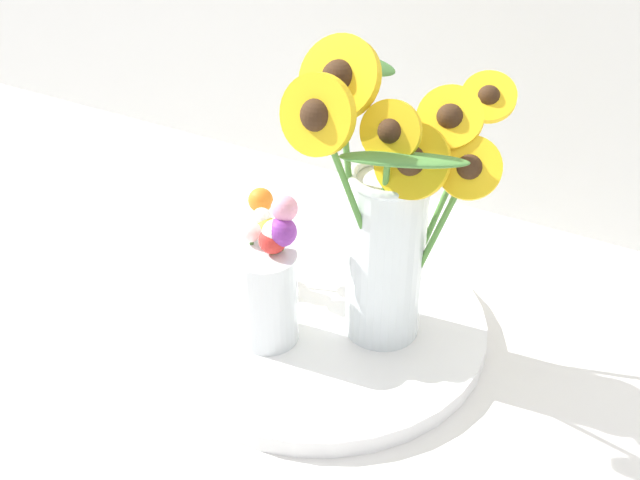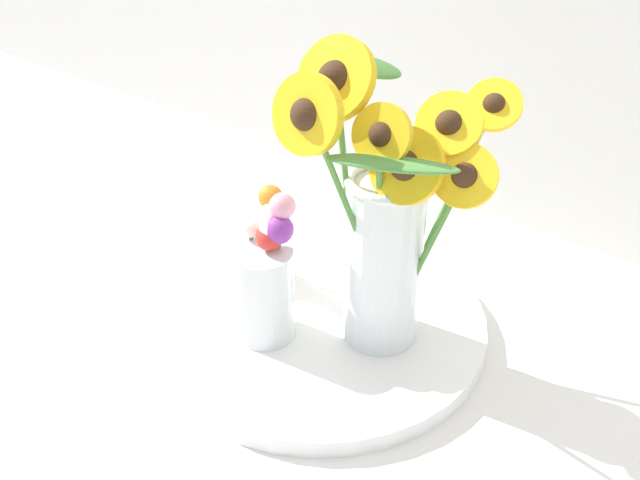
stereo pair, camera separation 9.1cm
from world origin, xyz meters
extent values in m
plane|color=silver|center=(0.00, 0.00, 0.00)|extent=(6.00, 6.00, 0.00)
cylinder|color=white|center=(-0.02, 0.07, 0.01)|extent=(0.43, 0.43, 0.02)
cylinder|color=silver|center=(0.06, 0.09, 0.13)|extent=(0.09, 0.09, 0.21)
torus|color=silver|center=(0.06, 0.09, 0.24)|extent=(0.10, 0.10, 0.01)
cylinder|color=#4C8438|center=(0.10, 0.15, 0.19)|extent=(0.06, 0.08, 0.24)
cylinder|color=yellow|center=(0.13, 0.19, 0.32)|extent=(0.07, 0.05, 0.06)
sphere|color=#382314|center=(0.13, 0.19, 0.32)|extent=(0.03, 0.03, 0.03)
cylinder|color=#4C8438|center=(0.03, 0.06, 0.22)|extent=(0.03, 0.02, 0.28)
cylinder|color=yellow|center=(0.01, 0.06, 0.36)|extent=(0.10, 0.06, 0.09)
sphere|color=#382314|center=(0.01, 0.06, 0.36)|extent=(0.04, 0.04, 0.04)
cylinder|color=#4C8438|center=(0.09, 0.11, 0.20)|extent=(0.05, 0.04, 0.22)
cylinder|color=yellow|center=(0.11, 0.12, 0.31)|extent=(0.08, 0.06, 0.07)
sphere|color=#382314|center=(0.11, 0.12, 0.31)|extent=(0.03, 0.03, 0.03)
cylinder|color=#4C8438|center=(0.09, 0.09, 0.18)|extent=(0.01, 0.03, 0.19)
cylinder|color=yellow|center=(0.09, 0.08, 0.28)|extent=(0.09, 0.05, 0.08)
sphere|color=#382314|center=(0.09, 0.08, 0.28)|extent=(0.03, 0.03, 0.03)
cylinder|color=#4C8438|center=(0.05, 0.05, 0.20)|extent=(0.06, 0.09, 0.27)
cylinder|color=yellow|center=(0.02, 0.00, 0.34)|extent=(0.10, 0.04, 0.10)
sphere|color=#382314|center=(0.02, 0.00, 0.34)|extent=(0.03, 0.03, 0.03)
cylinder|color=#4C8438|center=(0.06, 0.07, 0.20)|extent=(0.04, 0.06, 0.23)
cylinder|color=yellow|center=(0.08, 0.04, 0.32)|extent=(0.07, 0.03, 0.07)
sphere|color=#382314|center=(0.08, 0.04, 0.32)|extent=(0.03, 0.03, 0.03)
cylinder|color=#4C8438|center=(0.11, 0.09, 0.16)|extent=(0.07, 0.02, 0.21)
cylinder|color=yellow|center=(0.15, 0.10, 0.27)|extent=(0.08, 0.05, 0.08)
sphere|color=#382314|center=(0.15, 0.10, 0.27)|extent=(0.03, 0.03, 0.03)
ellipsoid|color=#477F38|center=(0.10, 0.03, 0.30)|extent=(0.14, 0.13, 0.04)
ellipsoid|color=#477F38|center=(0.00, 0.13, 0.35)|extent=(0.09, 0.11, 0.05)
cylinder|color=white|center=(-0.06, 0.01, 0.09)|extent=(0.08, 0.08, 0.12)
cylinder|color=#568E42|center=(-0.08, 0.01, 0.11)|extent=(0.02, 0.02, 0.11)
sphere|color=white|center=(-0.08, 0.02, 0.16)|extent=(0.03, 0.03, 0.03)
cylinder|color=#568E42|center=(-0.05, 0.01, 0.11)|extent=(0.01, 0.01, 0.13)
sphere|color=white|center=(-0.05, 0.02, 0.18)|extent=(0.03, 0.03, 0.03)
cylinder|color=#568E42|center=(-0.04, 0.02, 0.14)|extent=(0.01, 0.02, 0.13)
sphere|color=pink|center=(-0.04, 0.03, 0.20)|extent=(0.03, 0.03, 0.03)
cylinder|color=#568E42|center=(-0.05, 0.01, 0.11)|extent=(0.01, 0.02, 0.10)
sphere|color=red|center=(-0.05, 0.01, 0.17)|extent=(0.03, 0.03, 0.03)
cylinder|color=#568E42|center=(-0.06, 0.01, 0.12)|extent=(0.03, 0.03, 0.11)
sphere|color=purple|center=(-0.04, 0.02, 0.18)|extent=(0.04, 0.04, 0.04)
sphere|color=white|center=(-0.13, 0.09, 0.06)|extent=(0.06, 0.06, 0.06)
cylinder|color=white|center=(-0.13, 0.09, 0.10)|extent=(0.03, 0.03, 0.02)
cylinder|color=#427533|center=(-0.12, 0.09, 0.09)|extent=(0.02, 0.01, 0.06)
sphere|color=yellow|center=(-0.11, 0.09, 0.12)|extent=(0.04, 0.04, 0.04)
cylinder|color=#427533|center=(-0.14, 0.11, 0.10)|extent=(0.01, 0.03, 0.08)
sphere|color=orange|center=(-0.14, 0.12, 0.14)|extent=(0.03, 0.03, 0.03)
cylinder|color=#427533|center=(-0.12, 0.09, 0.09)|extent=(0.01, 0.02, 0.08)
sphere|color=white|center=(-0.12, 0.09, 0.13)|extent=(0.03, 0.03, 0.03)
camera|label=1|loc=(0.35, -0.59, 0.64)|focal=42.00mm
camera|label=2|loc=(0.43, -0.54, 0.64)|focal=42.00mm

